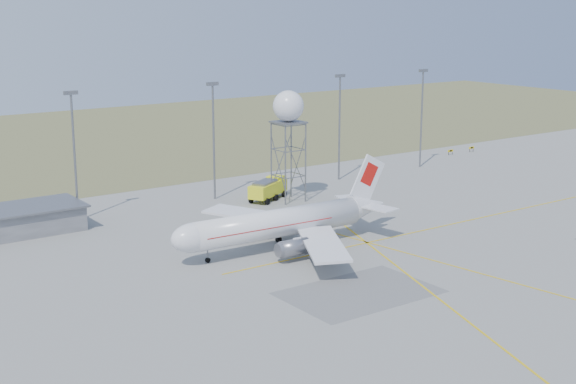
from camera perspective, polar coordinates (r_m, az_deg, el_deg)
ground at (r=100.87m, az=19.53°, el=-6.87°), size 400.00×400.00×0.00m
grass_strip at (r=211.46m, az=-13.03°, el=3.73°), size 400.00×120.00×0.03m
building_grey at (r=126.08m, az=-18.64°, el=-1.92°), size 19.00×10.00×3.90m
mast_a at (r=128.92m, az=-14.98°, el=3.24°), size 2.20×0.50×20.50m
mast_b at (r=139.44m, az=-5.32°, el=4.34°), size 2.20×0.50×20.50m
mast_c at (r=155.20m, az=3.69°, el=5.26°), size 2.20×0.50×20.50m
mast_d at (r=169.82m, az=9.50°, el=5.78°), size 2.20×0.50×20.50m
taxi_sign_near at (r=186.69m, az=11.48°, el=2.87°), size 1.60×0.17×1.20m
taxi_sign_far at (r=191.80m, az=12.92°, el=3.07°), size 1.60×0.17×1.20m
airliner_main at (r=111.43m, az=-0.51°, el=-2.25°), size 35.12×34.12×11.94m
radar_tower at (r=137.60m, az=0.03°, el=3.74°), size 5.31×5.31×19.23m
fire_truck at (r=140.34m, az=-1.40°, el=0.16°), size 9.49×7.04×3.66m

